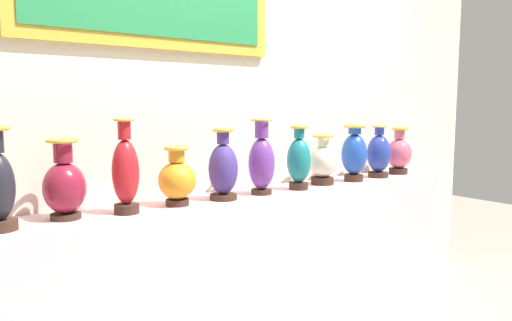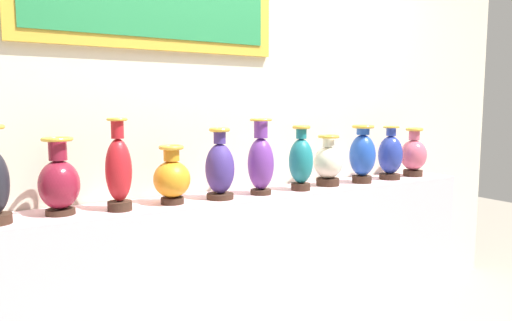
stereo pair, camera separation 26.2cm
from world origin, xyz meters
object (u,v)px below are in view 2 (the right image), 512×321
(vase_burgundy, at_px, (59,182))
(vase_ivory, at_px, (328,163))
(vase_indigo, at_px, (220,168))
(vase_crimson, at_px, (119,170))
(vase_teal, at_px, (301,161))
(vase_amber, at_px, (172,178))
(vase_sapphire, at_px, (362,155))
(vase_cobalt, at_px, (390,156))
(vase_rose, at_px, (413,155))
(vase_violet, at_px, (261,161))

(vase_burgundy, relative_size, vase_ivory, 1.12)
(vase_burgundy, relative_size, vase_indigo, 0.93)
(vase_crimson, relative_size, vase_teal, 1.15)
(vase_burgundy, height_order, vase_amber, vase_burgundy)
(vase_indigo, distance_m, vase_sapphire, 1.00)
(vase_burgundy, distance_m, vase_cobalt, 2.04)
(vase_indigo, distance_m, vase_ivory, 0.75)
(vase_crimson, relative_size, vase_cobalt, 1.22)
(vase_burgundy, distance_m, vase_ivory, 1.52)
(vase_sapphire, bearing_deg, vase_crimson, -179.42)
(vase_burgundy, distance_m, vase_rose, 2.28)
(vase_crimson, bearing_deg, vase_rose, 1.40)
(vase_burgundy, relative_size, vase_sapphire, 0.95)
(vase_indigo, distance_m, vase_cobalt, 1.26)
(vase_indigo, bearing_deg, vase_sapphire, 0.37)
(vase_teal, height_order, vase_cobalt, vase_teal)
(vase_teal, xyz_separation_m, vase_rose, (0.99, 0.05, -0.02))
(vase_violet, bearing_deg, vase_ivory, 4.02)
(vase_violet, relative_size, vase_teal, 1.11)
(vase_teal, relative_size, vase_sapphire, 1.02)
(vase_ivory, bearing_deg, vase_amber, -178.57)
(vase_teal, relative_size, vase_rose, 1.12)
(vase_burgundy, relative_size, vase_teal, 0.93)
(vase_amber, distance_m, vase_rose, 1.77)
(vase_violet, distance_m, vase_teal, 0.26)
(vase_crimson, xyz_separation_m, vase_amber, (0.26, 0.02, -0.06))
(vase_burgundy, distance_m, vase_sapphire, 1.78)
(vase_crimson, xyz_separation_m, vase_sapphire, (1.52, 0.02, -0.01))
(vase_teal, bearing_deg, vase_burgundy, 177.67)
(vase_teal, distance_m, vase_sapphire, 0.49)
(vase_indigo, xyz_separation_m, vase_teal, (0.51, -0.01, 0.01))
(vase_teal, bearing_deg, vase_violet, 177.98)
(vase_crimson, xyz_separation_m, vase_teal, (1.04, 0.00, -0.02))
(vase_burgundy, xyz_separation_m, vase_indigo, (0.77, -0.04, 0.01))
(vase_cobalt, bearing_deg, vase_crimson, -179.00)
(vase_crimson, bearing_deg, vase_violet, 0.75)
(vase_amber, xyz_separation_m, vase_cobalt, (1.52, 0.01, 0.03))
(vase_burgundy, bearing_deg, vase_rose, -0.10)
(vase_amber, bearing_deg, vase_sapphire, -0.21)
(vase_burgundy, xyz_separation_m, vase_violet, (1.03, -0.04, 0.04))
(vase_sapphire, height_order, vase_rose, vase_sapphire)
(vase_burgundy, bearing_deg, vase_cobalt, -0.63)
(vase_teal, height_order, vase_sapphire, vase_teal)
(vase_indigo, bearing_deg, vase_amber, 177.58)
(vase_violet, bearing_deg, vase_indigo, -179.73)
(vase_rose, bearing_deg, vase_ivory, -179.67)
(vase_burgundy, height_order, vase_indigo, vase_indigo)
(vase_amber, bearing_deg, vase_cobalt, 0.42)
(vase_teal, bearing_deg, vase_sapphire, 1.69)
(vase_burgundy, distance_m, vase_amber, 0.52)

